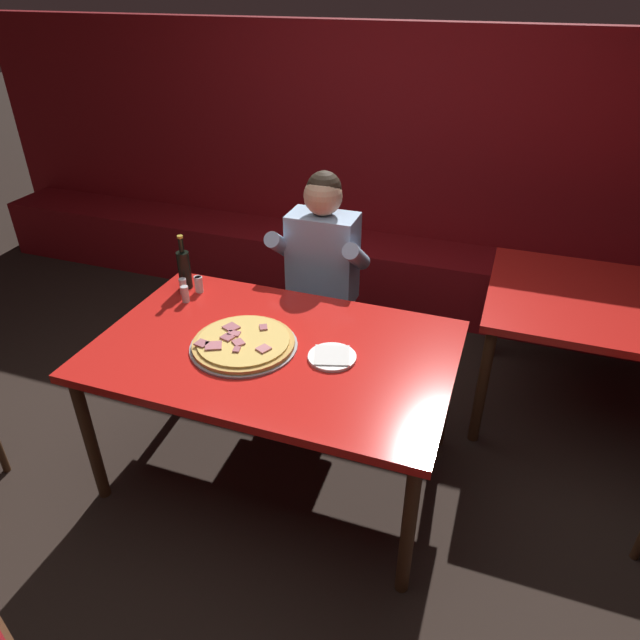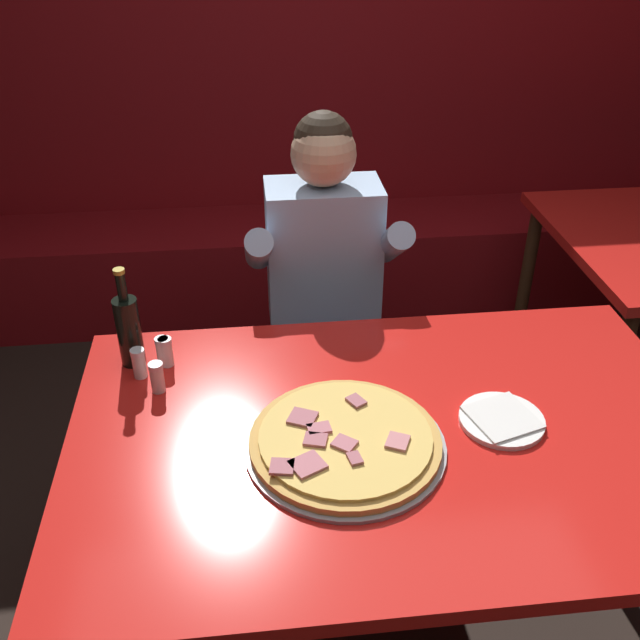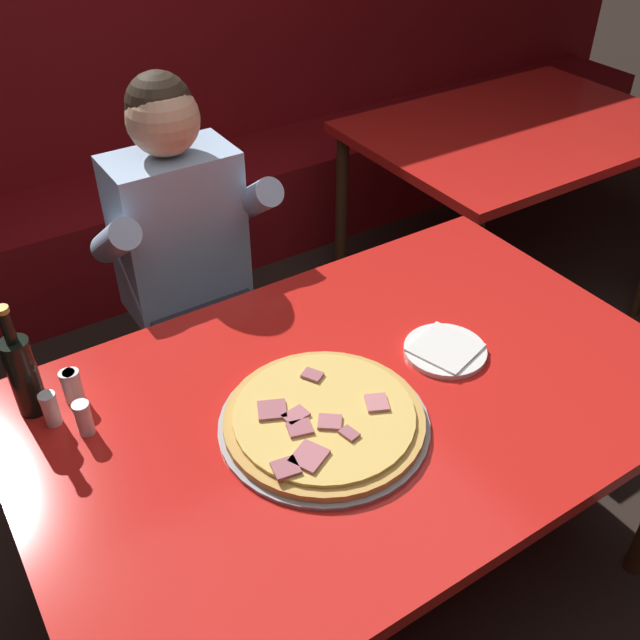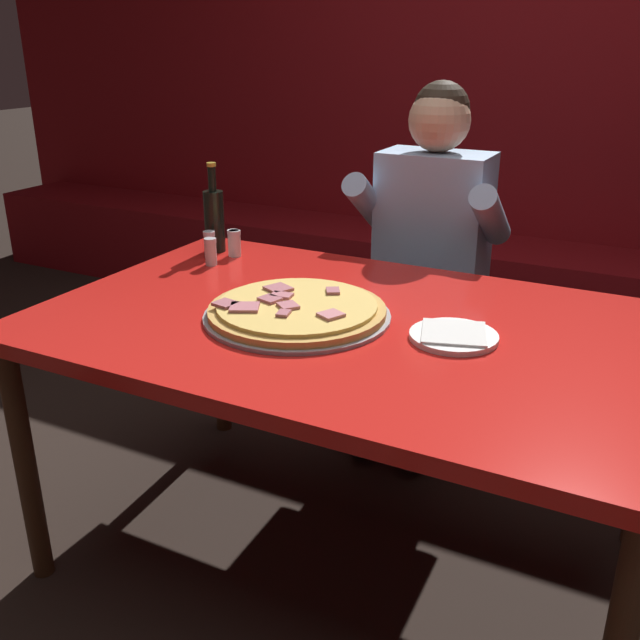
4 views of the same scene
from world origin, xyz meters
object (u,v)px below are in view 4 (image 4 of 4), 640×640
at_px(shaker_black_pepper, 235,245).
at_px(diner_seated_blue_shirt, 424,253).
at_px(beer_bottle, 214,218).
at_px(pizza, 297,311).
at_px(plate_white_paper, 454,336).
at_px(main_dining_table, 349,343).
at_px(shaker_parmesan, 210,245).
at_px(shaker_oregano, 211,253).
at_px(shaker_red_pepper_flakes, 233,244).

distance_m(shaker_black_pepper, diner_seated_blue_shirt, 0.66).
bearing_deg(beer_bottle, pizza, -37.40).
bearing_deg(pizza, plate_white_paper, 6.79).
xyz_separation_m(main_dining_table, plate_white_paper, (0.27, 0.00, 0.07)).
bearing_deg(main_dining_table, shaker_black_pepper, 149.22).
distance_m(pizza, diner_seated_blue_shirt, 0.83).
height_order(main_dining_table, plate_white_paper, plate_white_paper).
bearing_deg(shaker_parmesan, shaker_oregano, -52.27).
relative_size(plate_white_paper, shaker_black_pepper, 2.44).
relative_size(plate_white_paper, diner_seated_blue_shirt, 0.16).
height_order(shaker_red_pepper_flakes, shaker_parmesan, same).
bearing_deg(diner_seated_blue_shirt, shaker_red_pepper_flakes, -138.95).
relative_size(pizza, diner_seated_blue_shirt, 0.37).
bearing_deg(main_dining_table, diner_seated_blue_shirt, 95.46).
height_order(main_dining_table, pizza, pizza).
bearing_deg(shaker_red_pepper_flakes, main_dining_table, -30.62).
distance_m(pizza, beer_bottle, 0.68).
bearing_deg(diner_seated_blue_shirt, beer_bottle, -144.61).
relative_size(pizza, plate_white_paper, 2.27).
relative_size(plate_white_paper, beer_bottle, 0.72).
relative_size(pizza, shaker_black_pepper, 5.55).
distance_m(main_dining_table, shaker_black_pepper, 0.67).
distance_m(main_dining_table, shaker_red_pepper_flakes, 0.68).
bearing_deg(main_dining_table, shaker_parmesan, 155.32).
height_order(plate_white_paper, shaker_red_pepper_flakes, shaker_red_pepper_flakes).
relative_size(main_dining_table, shaker_black_pepper, 18.41).
bearing_deg(shaker_black_pepper, shaker_parmesan, -145.96).
bearing_deg(diner_seated_blue_shirt, shaker_black_pepper, -138.28).
xyz_separation_m(pizza, plate_white_paper, (0.40, 0.05, -0.01)).
distance_m(main_dining_table, diner_seated_blue_shirt, 0.78).
height_order(beer_bottle, shaker_red_pepper_flakes, beer_bottle).
relative_size(shaker_red_pepper_flakes, shaker_parmesan, 1.00).
bearing_deg(pizza, main_dining_table, 20.34).
xyz_separation_m(shaker_black_pepper, shaker_oregano, (-0.01, -0.11, 0.00)).
distance_m(main_dining_table, beer_bottle, 0.77).
bearing_deg(shaker_red_pepper_flakes, shaker_parmesan, -140.68).
relative_size(shaker_parmesan, diner_seated_blue_shirt, 0.07).
relative_size(pizza, shaker_parmesan, 5.55).
xyz_separation_m(shaker_red_pepper_flakes, diner_seated_blue_shirt, (0.50, 0.44, -0.08)).
height_order(plate_white_paper, shaker_black_pepper, shaker_black_pepper).
xyz_separation_m(shaker_red_pepper_flakes, shaker_oregano, (-0.01, -0.12, 0.00)).
xyz_separation_m(beer_bottle, shaker_black_pepper, (0.09, -0.02, -0.07)).
bearing_deg(pizza, shaker_parmesan, 146.27).
bearing_deg(plate_white_paper, beer_bottle, 158.86).
distance_m(plate_white_paper, diner_seated_blue_shirt, 0.85).
bearing_deg(shaker_oregano, shaker_parmesan, 127.73).
height_order(pizza, shaker_parmesan, shaker_parmesan).
height_order(pizza, shaker_black_pepper, shaker_black_pepper).
distance_m(shaker_black_pepper, shaker_parmesan, 0.08).
distance_m(plate_white_paper, shaker_black_pepper, 0.90).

